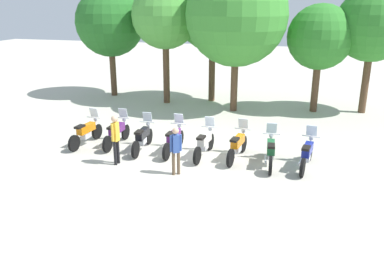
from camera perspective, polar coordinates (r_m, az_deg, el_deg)
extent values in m
plane|color=#BCB7A8|center=(14.75, -0.53, -3.90)|extent=(80.00, 80.00, 0.00)
cylinder|color=black|center=(16.83, -13.60, -0.48)|extent=(0.15, 0.65, 0.64)
cylinder|color=black|center=(15.65, -16.71, -2.14)|extent=(0.15, 0.65, 0.64)
cube|color=silver|center=(16.73, -13.68, 0.62)|extent=(0.15, 0.37, 0.04)
cube|color=orange|center=(16.17, -15.09, -0.05)|extent=(0.34, 0.97, 0.30)
cube|color=silver|center=(16.21, -15.12, -1.01)|extent=(0.25, 0.42, 0.24)
cube|color=black|center=(15.80, -15.97, 0.19)|extent=(0.27, 0.46, 0.08)
cylinder|color=silver|center=(16.67, -13.84, 0.45)|extent=(0.07, 0.23, 0.64)
cylinder|color=silver|center=(16.51, -14.10, 1.48)|extent=(0.62, 0.09, 0.04)
sphere|color=silver|center=(16.64, -13.82, 1.20)|extent=(0.17, 0.17, 0.16)
cylinder|color=silver|center=(16.09, -16.18, -1.47)|extent=(0.13, 0.70, 0.07)
cube|color=silver|center=(16.50, -14.04, 2.20)|extent=(0.37, 0.16, 0.39)
cylinder|color=black|center=(16.54, -9.64, -0.55)|extent=(0.11, 0.64, 0.64)
cylinder|color=black|center=(15.25, -12.16, -2.30)|extent=(0.11, 0.64, 0.64)
cube|color=silver|center=(16.44, -9.70, 0.57)|extent=(0.12, 0.36, 0.04)
cube|color=#59196B|center=(15.82, -10.84, -0.14)|extent=(0.27, 0.95, 0.30)
cube|color=silver|center=(15.86, -10.87, -1.12)|extent=(0.22, 0.40, 0.24)
cube|color=black|center=(15.43, -11.55, 0.10)|extent=(0.25, 0.44, 0.08)
cylinder|color=silver|center=(16.37, -9.83, 0.40)|extent=(0.05, 0.23, 0.64)
cylinder|color=silver|center=(16.20, -10.03, 1.44)|extent=(0.62, 0.04, 0.04)
sphere|color=silver|center=(16.34, -9.81, 1.16)|extent=(0.16, 0.16, 0.16)
cylinder|color=silver|center=(15.70, -11.87, -1.61)|extent=(0.08, 0.70, 0.07)
cube|color=silver|center=(16.20, -9.98, 2.18)|extent=(0.36, 0.14, 0.39)
cylinder|color=black|center=(15.87, -6.26, -1.20)|extent=(0.14, 0.64, 0.64)
cylinder|color=black|center=(14.50, -8.19, -3.13)|extent=(0.14, 0.64, 0.64)
cube|color=silver|center=(15.76, -6.30, -0.03)|extent=(0.14, 0.37, 0.04)
cube|color=black|center=(15.11, -7.17, -0.81)|extent=(0.32, 0.96, 0.30)
cube|color=silver|center=(15.15, -7.19, -1.84)|extent=(0.24, 0.41, 0.24)
cube|color=black|center=(14.69, -7.71, -0.59)|extent=(0.27, 0.45, 0.08)
cylinder|color=silver|center=(15.69, -6.40, -0.21)|extent=(0.06, 0.23, 0.64)
cylinder|color=silver|center=(15.51, -6.55, 0.87)|extent=(0.62, 0.07, 0.04)
sphere|color=silver|center=(15.66, -6.38, 0.58)|extent=(0.17, 0.17, 0.16)
cylinder|color=silver|center=(14.96, -8.14, -2.38)|extent=(0.11, 0.70, 0.07)
cube|color=silver|center=(15.51, -6.50, 1.64)|extent=(0.37, 0.15, 0.39)
cylinder|color=black|center=(15.56, -1.75, -1.48)|extent=(0.11, 0.64, 0.64)
cylinder|color=black|center=(14.19, -3.72, -3.44)|extent=(0.11, 0.64, 0.64)
cube|color=silver|center=(15.46, -1.77, -0.28)|extent=(0.13, 0.36, 0.04)
cube|color=#59196B|center=(14.80, -2.65, -1.08)|extent=(0.27, 0.95, 0.30)
cube|color=silver|center=(14.85, -2.70, -2.12)|extent=(0.23, 0.40, 0.24)
cube|color=black|center=(14.38, -3.18, -0.85)|extent=(0.25, 0.44, 0.08)
cylinder|color=silver|center=(15.38, -1.87, -0.47)|extent=(0.05, 0.23, 0.64)
cylinder|color=silver|center=(15.20, -1.99, 0.63)|extent=(0.62, 0.05, 0.04)
sphere|color=silver|center=(15.35, -1.83, 0.33)|extent=(0.16, 0.16, 0.16)
cylinder|color=silver|center=(14.65, -3.67, -2.66)|extent=(0.08, 0.70, 0.07)
cube|color=silver|center=(15.20, -1.93, 1.41)|extent=(0.36, 0.14, 0.39)
cylinder|color=black|center=(15.18, 2.69, -1.99)|extent=(0.15, 0.65, 0.64)
cylinder|color=black|center=(13.80, 0.75, -4.03)|extent=(0.15, 0.65, 0.64)
cube|color=silver|center=(15.07, 2.71, -0.78)|extent=(0.15, 0.37, 0.04)
cube|color=silver|center=(14.41, 1.84, -1.60)|extent=(0.33, 0.97, 0.30)
cube|color=silver|center=(14.46, 1.77, -2.67)|extent=(0.25, 0.42, 0.24)
cube|color=black|center=(13.99, 1.34, -1.37)|extent=(0.27, 0.46, 0.08)
cylinder|color=silver|center=(15.00, 2.60, -0.97)|extent=(0.07, 0.23, 0.64)
cylinder|color=silver|center=(14.81, 2.51, 0.15)|extent=(0.62, 0.08, 0.04)
sphere|color=silver|center=(14.96, 2.66, -0.14)|extent=(0.17, 0.17, 0.16)
cylinder|color=silver|center=(14.26, 0.78, -3.21)|extent=(0.12, 0.70, 0.07)
cube|color=silver|center=(14.81, 2.59, 0.96)|extent=(0.37, 0.16, 0.39)
cylinder|color=black|center=(15.05, 7.44, -2.30)|extent=(0.19, 0.65, 0.64)
cylinder|color=black|center=(13.66, 5.59, -4.36)|extent=(0.19, 0.65, 0.64)
cube|color=silver|center=(14.94, 7.49, -1.08)|extent=(0.17, 0.37, 0.04)
cube|color=orange|center=(14.28, 6.67, -1.90)|extent=(0.39, 0.98, 0.30)
cube|color=silver|center=(14.32, 6.57, -2.98)|extent=(0.27, 0.43, 0.24)
cube|color=black|center=(13.85, 6.21, -1.67)|extent=(0.30, 0.47, 0.08)
cylinder|color=silver|center=(14.86, 7.39, -1.27)|extent=(0.08, 0.23, 0.64)
cylinder|color=silver|center=(14.68, 7.34, -0.14)|extent=(0.62, 0.12, 0.04)
sphere|color=silver|center=(14.83, 7.46, -0.44)|extent=(0.18, 0.18, 0.16)
cylinder|color=silver|center=(14.12, 5.58, -3.52)|extent=(0.16, 0.70, 0.07)
cube|color=silver|center=(14.67, 7.44, 0.67)|extent=(0.37, 0.18, 0.39)
cylinder|color=black|center=(14.69, 11.27, -3.02)|extent=(0.16, 0.65, 0.64)
cylinder|color=black|center=(13.25, 11.30, -5.36)|extent=(0.16, 0.65, 0.64)
cube|color=silver|center=(14.57, 11.35, -1.77)|extent=(0.15, 0.37, 0.04)
cube|color=#1E6033|center=(13.89, 11.37, -2.71)|extent=(0.35, 0.97, 0.30)
cube|color=silver|center=(13.94, 11.30, -3.82)|extent=(0.26, 0.42, 0.24)
cube|color=black|center=(13.45, 11.42, -2.54)|extent=(0.28, 0.46, 0.08)
cylinder|color=silver|center=(14.50, 11.34, -1.98)|extent=(0.07, 0.23, 0.64)
cylinder|color=silver|center=(14.30, 11.42, -0.83)|extent=(0.62, 0.09, 0.04)
sphere|color=silver|center=(14.47, 11.39, -1.12)|extent=(0.17, 0.17, 0.16)
cylinder|color=silver|center=(13.68, 10.62, -4.47)|extent=(0.13, 0.70, 0.07)
cube|color=silver|center=(14.30, 11.47, 0.00)|extent=(0.37, 0.17, 0.39)
cylinder|color=black|center=(14.75, 16.73, -3.36)|extent=(0.20, 0.65, 0.64)
cylinder|color=black|center=(13.32, 15.72, -5.57)|extent=(0.20, 0.65, 0.64)
cube|color=silver|center=(14.64, 16.84, -2.11)|extent=(0.17, 0.37, 0.04)
cube|color=navy|center=(13.96, 16.41, -3.00)|extent=(0.40, 0.98, 0.30)
cube|color=silver|center=(14.00, 16.28, -4.10)|extent=(0.28, 0.43, 0.24)
cube|color=black|center=(13.52, 16.21, -2.80)|extent=(0.30, 0.47, 0.08)
cylinder|color=silver|center=(14.56, 16.78, -2.32)|extent=(0.08, 0.23, 0.64)
cylinder|color=silver|center=(14.37, 16.85, -1.17)|extent=(0.62, 0.13, 0.04)
sphere|color=silver|center=(14.53, 16.88, -1.47)|extent=(0.18, 0.18, 0.16)
cylinder|color=silver|center=(13.77, 15.40, -4.67)|extent=(0.18, 0.70, 0.07)
cube|color=silver|center=(14.37, 16.95, -0.35)|extent=(0.38, 0.19, 0.39)
cylinder|color=black|center=(14.10, -10.68, -3.38)|extent=(0.13, 0.13, 0.86)
cylinder|color=black|center=(13.97, -11.08, -3.61)|extent=(0.13, 0.13, 0.86)
cube|color=gold|center=(13.78, -11.06, -0.56)|extent=(0.23, 0.25, 0.65)
cylinder|color=gold|center=(13.90, -10.68, -0.31)|extent=(0.09, 0.09, 0.62)
cylinder|color=gold|center=(13.66, -11.45, -0.69)|extent=(0.09, 0.09, 0.62)
sphere|color=#DBAD89|center=(13.65, -11.17, 1.32)|extent=(0.27, 0.27, 0.23)
cylinder|color=brown|center=(13.01, -1.96, -5.09)|extent=(0.15, 0.15, 0.79)
cylinder|color=brown|center=(12.97, -2.69, -5.16)|extent=(0.15, 0.15, 0.79)
cube|color=#33519E|center=(12.74, -2.36, -2.26)|extent=(0.29, 0.29, 0.59)
cylinder|color=#33519E|center=(12.77, -1.67, -2.13)|extent=(0.11, 0.11, 0.56)
cylinder|color=#33519E|center=(12.70, -3.07, -2.26)|extent=(0.11, 0.11, 0.56)
sphere|color=#DBAD89|center=(12.60, -2.39, -0.40)|extent=(0.29, 0.29, 0.21)
cylinder|color=brown|center=(24.47, -11.36, 8.07)|extent=(0.36, 0.36, 2.95)
sphere|color=#236623|center=(24.18, -11.79, 14.78)|extent=(3.98, 3.98, 3.98)
cylinder|color=brown|center=(22.15, -3.74, 8.15)|extent=(0.36, 0.36, 3.54)
sphere|color=#4C9E3D|center=(21.86, -3.91, 16.02)|extent=(3.61, 3.61, 3.61)
cylinder|color=brown|center=(22.65, 2.90, 8.23)|extent=(0.36, 0.36, 3.42)
sphere|color=#3D8E33|center=(22.35, 3.03, 16.04)|extent=(3.92, 3.92, 3.92)
cylinder|color=brown|center=(20.58, 6.14, 6.71)|extent=(0.36, 0.36, 3.08)
sphere|color=#3D8E33|center=(20.21, 6.46, 15.96)|extent=(5.06, 5.06, 5.06)
cylinder|color=brown|center=(21.29, 17.45, 5.81)|extent=(0.36, 0.36, 2.68)
sphere|color=#2D7A28|center=(20.96, 18.08, 12.44)|extent=(3.24, 3.24, 3.24)
cylinder|color=brown|center=(21.90, 23.83, 6.08)|extent=(0.36, 0.36, 3.16)
sphere|color=#2D7A28|center=(21.59, 24.78, 13.49)|extent=(3.63, 3.63, 3.63)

